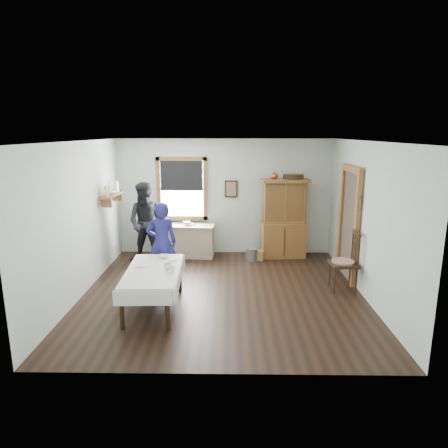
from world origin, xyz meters
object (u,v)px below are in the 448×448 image
object	(u,v)px
spindle_chair	(344,261)
figure_dark	(147,226)
china_hutch	(284,219)
dining_table	(154,289)
woman_blue	(162,246)
pail	(252,254)
wicker_basket	(256,255)
work_counter	(186,241)

from	to	relation	value
spindle_chair	figure_dark	bearing A→B (deg)	156.22
figure_dark	china_hutch	bearing A→B (deg)	17.42
dining_table	woman_blue	distance (m)	1.21
spindle_chair	woman_blue	bearing A→B (deg)	172.52
pail	wicker_basket	bearing A→B (deg)	41.01
china_hutch	woman_blue	bearing A→B (deg)	-150.36
figure_dark	pail	bearing A→B (deg)	12.76
dining_table	figure_dark	size ratio (longest dim) A/B	1.01
wicker_basket	figure_dark	bearing A→B (deg)	-174.09
woman_blue	china_hutch	bearing A→B (deg)	-160.95
work_counter	dining_table	bearing A→B (deg)	-89.80
pail	figure_dark	distance (m)	2.42
dining_table	woman_blue	size ratio (longest dim) A/B	1.15
spindle_chair	pail	world-z (taller)	spindle_chair
dining_table	pail	world-z (taller)	dining_table
spindle_chair	figure_dark	xyz separation A→B (m)	(-3.89, 1.53, 0.28)
woman_blue	figure_dark	xyz separation A→B (m)	(-0.52, 1.23, 0.10)
dining_table	china_hutch	bearing A→B (deg)	48.81
china_hutch	woman_blue	distance (m)	3.05
woman_blue	wicker_basket	bearing A→B (deg)	-156.73
china_hutch	pail	size ratio (longest dim) A/B	6.39
dining_table	pail	distance (m)	3.08
china_hutch	dining_table	xyz separation A→B (m)	(-2.49, -2.84, -0.57)
pail	figure_dark	bearing A→B (deg)	-175.97
work_counter	figure_dark	world-z (taller)	figure_dark
dining_table	pail	bearing A→B (deg)	55.50
dining_table	wicker_basket	xyz separation A→B (m)	(1.84, 2.62, -0.23)
pail	china_hutch	bearing A→B (deg)	22.28
work_counter	wicker_basket	size ratio (longest dim) A/B	3.70
work_counter	china_hutch	world-z (taller)	china_hutch
spindle_chair	figure_dark	world-z (taller)	figure_dark
spindle_chair	wicker_basket	xyz separation A→B (m)	(-1.48, 1.78, -0.45)
work_counter	woman_blue	bearing A→B (deg)	-94.48
dining_table	spindle_chair	xyz separation A→B (m)	(3.32, 0.84, 0.22)
figure_dark	work_counter	bearing A→B (deg)	38.32
pail	spindle_chair	bearing A→B (deg)	-46.97
wicker_basket	woman_blue	xyz separation A→B (m)	(-1.89, -1.48, 0.63)
dining_table	figure_dark	xyz separation A→B (m)	(-0.57, 2.37, 0.50)
dining_table	spindle_chair	distance (m)	3.44
work_counter	wicker_basket	world-z (taller)	work_counter
spindle_chair	woman_blue	world-z (taller)	woman_blue
wicker_basket	dining_table	bearing A→B (deg)	-125.09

